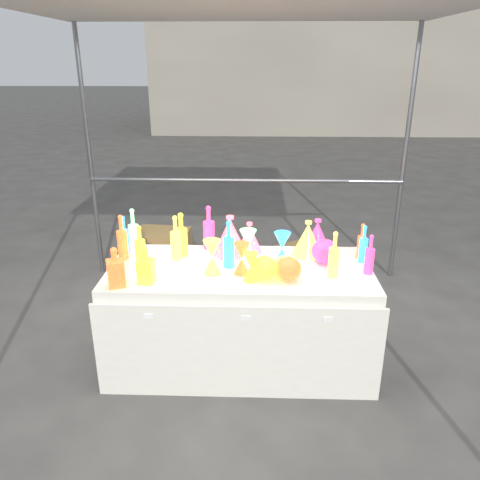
{
  "coord_description": "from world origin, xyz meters",
  "views": [
    {
      "loc": [
        0.1,
        -2.93,
        2.08
      ],
      "look_at": [
        0.0,
        0.0,
        0.95
      ],
      "focal_mm": 35.0,
      "sensor_mm": 36.0,
      "label": 1
    }
  ],
  "objects_px": {
    "bottle_0": "(181,234)",
    "decanter_0": "(146,265)",
    "globe_0": "(264,269)",
    "lampshade_0": "(249,237)",
    "hourglass_0": "(242,259)",
    "display_table": "(240,316)",
    "cardboard_box_closed": "(163,249)"
  },
  "relations": [
    {
      "from": "cardboard_box_closed",
      "to": "hourglass_0",
      "type": "relative_size",
      "value": 2.57
    },
    {
      "from": "display_table",
      "to": "globe_0",
      "type": "relative_size",
      "value": 10.35
    },
    {
      "from": "decanter_0",
      "to": "bottle_0",
      "type": "bearing_deg",
      "value": 77.31
    },
    {
      "from": "cardboard_box_closed",
      "to": "lampshade_0",
      "type": "xyz_separation_m",
      "value": [
        0.94,
        -1.37,
        0.66
      ]
    },
    {
      "from": "decanter_0",
      "to": "cardboard_box_closed",
      "type": "bearing_deg",
      "value": 105.5
    },
    {
      "from": "bottle_0",
      "to": "display_table",
      "type": "bearing_deg",
      "value": -25.85
    },
    {
      "from": "hourglass_0",
      "to": "lampshade_0",
      "type": "relative_size",
      "value": 0.95
    },
    {
      "from": "bottle_0",
      "to": "globe_0",
      "type": "xyz_separation_m",
      "value": [
        0.59,
        -0.39,
        -0.09
      ]
    },
    {
      "from": "hourglass_0",
      "to": "decanter_0",
      "type": "bearing_deg",
      "value": -165.82
    },
    {
      "from": "globe_0",
      "to": "hourglass_0",
      "type": "bearing_deg",
      "value": 150.04
    },
    {
      "from": "bottle_0",
      "to": "decanter_0",
      "type": "bearing_deg",
      "value": -109.45
    },
    {
      "from": "hourglass_0",
      "to": "globe_0",
      "type": "height_order",
      "value": "hourglass_0"
    },
    {
      "from": "bottle_0",
      "to": "lampshade_0",
      "type": "relative_size",
      "value": 1.42
    },
    {
      "from": "cardboard_box_closed",
      "to": "decanter_0",
      "type": "xyz_separation_m",
      "value": [
        0.29,
        -1.9,
        0.67
      ]
    },
    {
      "from": "display_table",
      "to": "hourglass_0",
      "type": "distance_m",
      "value": 0.49
    },
    {
      "from": "globe_0",
      "to": "lampshade_0",
      "type": "xyz_separation_m",
      "value": [
        -0.1,
        0.47,
        0.04
      ]
    },
    {
      "from": "cardboard_box_closed",
      "to": "decanter_0",
      "type": "bearing_deg",
      "value": -74.84
    },
    {
      "from": "display_table",
      "to": "bottle_0",
      "type": "xyz_separation_m",
      "value": [
        -0.43,
        0.21,
        0.54
      ]
    },
    {
      "from": "display_table",
      "to": "decanter_0",
      "type": "height_order",
      "value": "decanter_0"
    },
    {
      "from": "cardboard_box_closed",
      "to": "globe_0",
      "type": "xyz_separation_m",
      "value": [
        1.04,
        -1.83,
        0.62
      ]
    },
    {
      "from": "cardboard_box_closed",
      "to": "globe_0",
      "type": "relative_size",
      "value": 3.13
    },
    {
      "from": "cardboard_box_closed",
      "to": "lampshade_0",
      "type": "distance_m",
      "value": 1.79
    },
    {
      "from": "lampshade_0",
      "to": "globe_0",
      "type": "bearing_deg",
      "value": -100.07
    },
    {
      "from": "decanter_0",
      "to": "globe_0",
      "type": "relative_size",
      "value": 1.38
    },
    {
      "from": "bottle_0",
      "to": "globe_0",
      "type": "distance_m",
      "value": 0.71
    },
    {
      "from": "decanter_0",
      "to": "hourglass_0",
      "type": "relative_size",
      "value": 1.13
    },
    {
      "from": "cardboard_box_closed",
      "to": "hourglass_0",
      "type": "bearing_deg",
      "value": -56.48
    },
    {
      "from": "display_table",
      "to": "bottle_0",
      "type": "height_order",
      "value": "bottle_0"
    },
    {
      "from": "display_table",
      "to": "globe_0",
      "type": "bearing_deg",
      "value": -47.72
    },
    {
      "from": "globe_0",
      "to": "lampshade_0",
      "type": "distance_m",
      "value": 0.48
    },
    {
      "from": "hourglass_0",
      "to": "display_table",
      "type": "bearing_deg",
      "value": 98.98
    },
    {
      "from": "decanter_0",
      "to": "lampshade_0",
      "type": "bearing_deg",
      "value": 46.31
    }
  ]
}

